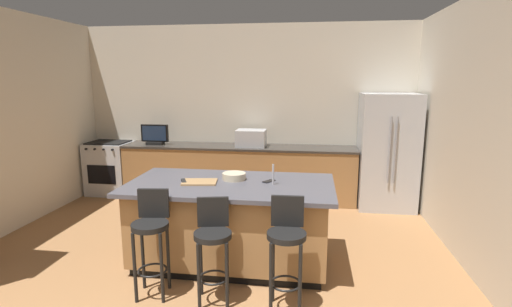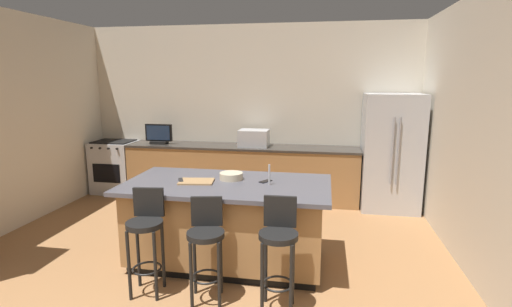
% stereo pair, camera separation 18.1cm
% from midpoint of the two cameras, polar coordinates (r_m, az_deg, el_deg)
% --- Properties ---
extents(wall_back, '(6.10, 0.12, 2.91)m').
position_cam_midpoint_polar(wall_back, '(6.74, -2.25, 6.22)').
color(wall_back, beige).
rests_on(wall_back, ground_plane).
extents(wall_right, '(0.12, 5.59, 2.91)m').
position_cam_midpoint_polar(wall_right, '(4.37, 30.14, 2.12)').
color(wall_right, beige).
rests_on(wall_right, ground_plane).
extents(counter_back, '(3.89, 0.62, 0.91)m').
position_cam_midpoint_polar(counter_back, '(6.54, -3.40, -2.80)').
color(counter_back, '#9E7042').
rests_on(counter_back, ground_plane).
extents(kitchen_island, '(2.20, 1.15, 0.91)m').
position_cam_midpoint_polar(kitchen_island, '(4.31, -4.95, -10.09)').
color(kitchen_island, black).
rests_on(kitchen_island, ground_plane).
extents(refrigerator, '(0.86, 0.79, 1.79)m').
position_cam_midpoint_polar(refrigerator, '(6.35, 18.00, 0.31)').
color(refrigerator, '#B7BABF').
rests_on(refrigerator, ground_plane).
extents(range_oven, '(0.72, 0.63, 0.93)m').
position_cam_midpoint_polar(range_oven, '(7.35, -21.36, -1.96)').
color(range_oven, '#B7BABF').
rests_on(range_oven, ground_plane).
extents(microwave, '(0.48, 0.36, 0.27)m').
position_cam_midpoint_polar(microwave, '(6.39, -1.54, 2.28)').
color(microwave, '#B7BABF').
rests_on(microwave, counter_back).
extents(tv_monitor, '(0.47, 0.16, 0.34)m').
position_cam_midpoint_polar(tv_monitor, '(6.81, -15.43, 2.59)').
color(tv_monitor, black).
rests_on(tv_monitor, counter_back).
extents(sink_faucet_back, '(0.02, 0.02, 0.24)m').
position_cam_midpoint_polar(sink_faucet_back, '(6.53, -3.48, 2.30)').
color(sink_faucet_back, '#B2B2B7').
rests_on(sink_faucet_back, counter_back).
extents(sink_faucet_island, '(0.02, 0.02, 0.22)m').
position_cam_midpoint_polar(sink_faucet_island, '(4.06, 1.26, -3.12)').
color(sink_faucet_island, '#B2B2B7').
rests_on(sink_faucet_island, kitchen_island).
extents(bar_stool_left, '(0.34, 0.36, 1.00)m').
position_cam_midpoint_polar(bar_stool_left, '(3.81, -16.50, -11.25)').
color(bar_stool_left, black).
rests_on(bar_stool_left, ground_plane).
extents(bar_stool_center, '(0.35, 0.36, 0.95)m').
position_cam_midpoint_polar(bar_stool_center, '(3.61, -7.82, -12.77)').
color(bar_stool_center, black).
rests_on(bar_stool_center, ground_plane).
extents(bar_stool_right, '(0.34, 0.34, 1.01)m').
position_cam_midpoint_polar(bar_stool_right, '(3.44, 2.98, -13.17)').
color(bar_stool_right, black).
rests_on(bar_stool_right, ground_plane).
extents(fruit_bowl, '(0.26, 0.26, 0.08)m').
position_cam_midpoint_polar(fruit_bowl, '(4.29, -4.47, -3.37)').
color(fruit_bowl, beige).
rests_on(fruit_bowl, kitchen_island).
extents(cell_phone, '(0.14, 0.16, 0.01)m').
position_cam_midpoint_polar(cell_phone, '(4.21, 0.66, -4.11)').
color(cell_phone, black).
rests_on(cell_phone, kitchen_island).
extents(tv_remote, '(0.11, 0.17, 0.02)m').
position_cam_midpoint_polar(tv_remote, '(4.27, -11.81, -4.03)').
color(tv_remote, black).
rests_on(tv_remote, kitchen_island).
extents(cutting_board, '(0.40, 0.31, 0.02)m').
position_cam_midpoint_polar(cutting_board, '(4.22, -9.54, -4.16)').
color(cutting_board, '#A87F51').
rests_on(cutting_board, kitchen_island).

